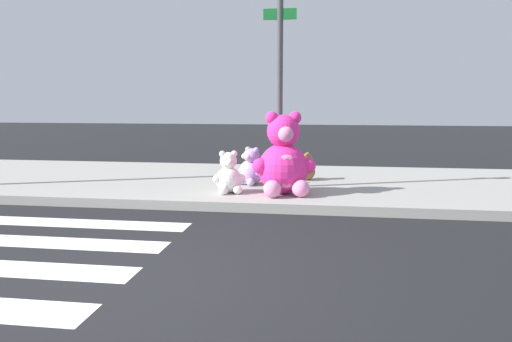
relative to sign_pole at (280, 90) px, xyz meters
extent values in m
plane|color=black|center=(-1.00, -4.40, -1.85)|extent=(60.00, 60.00, 0.00)
cube|color=#9E9B93|center=(-1.00, 0.80, -1.77)|extent=(28.00, 4.40, 0.15)
cube|color=white|center=(-2.58, -3.25, -1.85)|extent=(3.20, 0.45, 0.00)
cube|color=white|center=(-2.58, -2.35, -1.85)|extent=(3.20, 0.45, 0.00)
cylinder|color=#4C4C51|center=(0.00, 0.00, -0.10)|extent=(0.11, 0.11, 3.20)
cube|color=#19722D|center=(0.00, -0.02, 1.25)|extent=(0.56, 0.03, 0.18)
sphere|color=#F22D93|center=(0.12, -0.55, -1.29)|extent=(0.82, 0.82, 0.82)
ellipsoid|color=pink|center=(0.20, -0.84, -1.29)|extent=(0.48, 0.29, 0.54)
sphere|color=#F22D93|center=(0.12, -0.55, -0.67)|extent=(0.54, 0.54, 0.54)
sphere|color=pink|center=(0.18, -0.77, -0.70)|extent=(0.25, 0.25, 0.25)
sphere|color=#F22D93|center=(0.30, -0.50, -0.46)|extent=(0.21, 0.21, 0.21)
sphere|color=#F22D93|center=(0.53, -0.55, -1.22)|extent=(0.26, 0.26, 0.26)
sphere|color=pink|center=(0.43, -0.83, -1.56)|extent=(0.28, 0.28, 0.28)
sphere|color=#F22D93|center=(-0.06, -0.60, -0.46)|extent=(0.21, 0.21, 0.21)
sphere|color=#F22D93|center=(-0.23, -0.75, -1.22)|extent=(0.26, 0.26, 0.26)
sphere|color=pink|center=(-0.01, -0.94, -1.56)|extent=(0.28, 0.28, 0.28)
sphere|color=tan|center=(-0.66, 0.87, -1.51)|extent=(0.37, 0.37, 0.37)
ellipsoid|color=beige|center=(-0.79, 0.84, -1.51)|extent=(0.12, 0.21, 0.24)
sphere|color=tan|center=(-0.66, 0.87, -1.24)|extent=(0.24, 0.24, 0.24)
sphere|color=beige|center=(-0.77, 0.85, -1.25)|extent=(0.11, 0.11, 0.11)
sphere|color=tan|center=(-0.65, 0.78, -1.14)|extent=(0.09, 0.09, 0.09)
sphere|color=tan|center=(-0.68, 0.69, -1.49)|extent=(0.12, 0.12, 0.12)
sphere|color=beige|center=(-0.80, 0.74, -1.63)|extent=(0.13, 0.13, 0.13)
sphere|color=tan|center=(-0.68, 0.95, -1.14)|extent=(0.09, 0.09, 0.09)
sphere|color=tan|center=(-0.74, 1.03, -1.49)|extent=(0.12, 0.12, 0.12)
sphere|color=beige|center=(-0.84, 0.94, -1.63)|extent=(0.13, 0.13, 0.13)
sphere|color=white|center=(-0.78, -0.61, -1.48)|extent=(0.43, 0.43, 0.43)
ellipsoid|color=white|center=(-0.73, -0.75, -1.48)|extent=(0.25, 0.17, 0.28)
sphere|color=white|center=(-0.78, -0.61, -1.16)|extent=(0.28, 0.28, 0.28)
sphere|color=white|center=(-0.74, -0.72, -1.18)|extent=(0.13, 0.13, 0.13)
sphere|color=white|center=(-0.69, -0.57, -1.05)|extent=(0.11, 0.11, 0.11)
sphere|color=white|center=(-0.57, -0.58, -1.45)|extent=(0.13, 0.13, 0.13)
sphere|color=white|center=(-0.61, -0.73, -1.62)|extent=(0.15, 0.15, 0.15)
sphere|color=white|center=(-0.87, -0.64, -1.05)|extent=(0.11, 0.11, 0.11)
sphere|color=white|center=(-0.95, -0.73, -1.45)|extent=(0.13, 0.13, 0.13)
sphere|color=white|center=(-0.83, -0.82, -1.62)|extent=(0.15, 0.15, 0.15)
sphere|color=#B28CD8|center=(-0.52, 0.26, -1.49)|extent=(0.42, 0.42, 0.42)
ellipsoid|color=silver|center=(-0.60, 0.13, -1.49)|extent=(0.24, 0.20, 0.27)
sphere|color=#B28CD8|center=(-0.52, 0.26, -1.18)|extent=(0.28, 0.28, 0.28)
sphere|color=silver|center=(-0.58, 0.16, -1.19)|extent=(0.13, 0.13, 0.13)
sphere|color=#B28CD8|center=(-0.44, 0.21, -1.07)|extent=(0.10, 0.10, 0.10)
sphere|color=#B28CD8|center=(-0.38, 0.11, -1.46)|extent=(0.13, 0.13, 0.13)
sphere|color=silver|center=(-0.51, 0.05, -1.63)|extent=(0.14, 0.14, 0.14)
sphere|color=#B28CD8|center=(-0.60, 0.31, -1.07)|extent=(0.10, 0.10, 0.10)
sphere|color=#B28CD8|center=(-0.72, 0.32, -1.46)|extent=(0.13, 0.13, 0.13)
sphere|color=silver|center=(-0.71, 0.17, -1.63)|extent=(0.14, 0.14, 0.14)
sphere|color=olive|center=(0.45, 0.89, -1.54)|extent=(0.32, 0.32, 0.32)
ellipsoid|color=tan|center=(0.33, 0.90, -1.54)|extent=(0.09, 0.19, 0.21)
sphere|color=olive|center=(0.45, 0.89, -1.29)|extent=(0.21, 0.21, 0.21)
sphere|color=tan|center=(0.36, 0.90, -1.31)|extent=(0.10, 0.10, 0.10)
sphere|color=olive|center=(0.44, 0.81, -1.21)|extent=(0.08, 0.08, 0.08)
sphere|color=olive|center=(0.39, 0.74, -1.51)|extent=(0.10, 0.10, 0.10)
sphere|color=tan|center=(0.30, 0.82, -1.64)|extent=(0.11, 0.11, 0.11)
sphere|color=olive|center=(0.46, 0.96, -1.21)|extent=(0.08, 0.08, 0.08)
sphere|color=olive|center=(0.43, 1.04, -1.51)|extent=(0.10, 0.10, 0.10)
sphere|color=tan|center=(0.32, 0.99, -1.64)|extent=(0.11, 0.11, 0.11)
sphere|color=red|center=(-0.23, 0.69, -1.53)|extent=(0.33, 0.33, 0.33)
ellipsoid|color=#DB7B7B|center=(-0.34, 0.64, -1.53)|extent=(0.14, 0.20, 0.22)
sphere|color=red|center=(-0.23, 0.69, -1.28)|extent=(0.22, 0.22, 0.22)
sphere|color=#DB7B7B|center=(-0.32, 0.66, -1.30)|extent=(0.10, 0.10, 0.10)
sphere|color=red|center=(-0.20, 0.63, -1.20)|extent=(0.08, 0.08, 0.08)
sphere|color=red|center=(-0.20, 0.53, -1.51)|extent=(0.10, 0.10, 0.10)
sphere|color=#DB7B7B|center=(-0.32, 0.55, -1.64)|extent=(0.11, 0.11, 0.11)
sphere|color=red|center=(-0.27, 0.76, -1.20)|extent=(0.08, 0.08, 0.08)
sphere|color=red|center=(-0.34, 0.82, -1.51)|extent=(0.10, 0.10, 0.10)
sphere|color=#DB7B7B|center=(-0.40, 0.72, -1.64)|extent=(0.11, 0.11, 0.11)
camera|label=1|loc=(0.83, -8.41, -0.18)|focal=34.14mm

